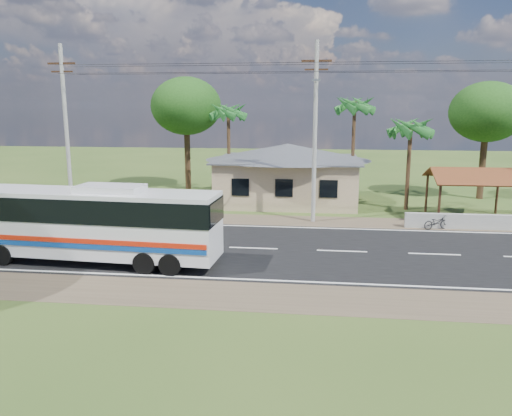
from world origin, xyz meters
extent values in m
plane|color=#2E4819|center=(0.00, 0.00, 0.00)|extent=(120.00, 120.00, 0.00)
cube|color=black|center=(0.00, 0.00, 0.01)|extent=(120.00, 10.00, 0.02)
cube|color=brown|center=(0.00, 6.50, 0.01)|extent=(120.00, 3.00, 0.01)
cube|color=brown|center=(0.00, -6.50, 0.01)|extent=(120.00, 3.00, 0.01)
cube|color=silver|center=(0.00, 4.70, 0.03)|extent=(120.00, 0.15, 0.01)
cube|color=silver|center=(0.00, -4.70, 0.03)|extent=(120.00, 0.15, 0.01)
cube|color=silver|center=(0.00, 0.00, 0.03)|extent=(120.00, 0.15, 0.01)
cube|color=tan|center=(1.00, 13.00, 1.60)|extent=(10.00, 8.00, 3.20)
cube|color=#4C4F54|center=(1.00, 13.00, 3.25)|extent=(10.60, 8.60, 0.10)
pyramid|color=#4C4F54|center=(1.00, 13.00, 4.40)|extent=(12.40, 10.00, 1.20)
cube|color=black|center=(-2.00, 8.98, 1.70)|extent=(1.20, 0.08, 1.20)
cube|color=black|center=(1.00, 8.98, 1.70)|extent=(1.20, 0.08, 1.20)
cube|color=black|center=(4.00, 8.98, 1.70)|extent=(1.20, 0.08, 1.20)
cylinder|color=#392514|center=(10.70, 6.70, 1.30)|extent=(0.16, 0.16, 2.60)
cylinder|color=#392514|center=(10.70, 10.30, 1.30)|extent=(0.16, 0.16, 2.60)
cylinder|color=#392514|center=(15.30, 10.30, 1.30)|extent=(0.16, 0.16, 2.60)
cube|color=brown|center=(13.00, 7.40, 2.90)|extent=(5.20, 2.28, 0.90)
cube|color=brown|center=(13.00, 9.60, 2.90)|extent=(5.20, 2.28, 0.90)
cube|color=#392514|center=(13.00, 8.50, 3.25)|extent=(5.20, 0.12, 0.12)
cube|color=#9E9E99|center=(12.00, 5.60, 0.45)|extent=(7.00, 0.30, 0.90)
cylinder|color=#9E9E99|center=(-13.00, 6.50, 5.50)|extent=(0.26, 0.26, 11.00)
cube|color=#392514|center=(-13.00, 6.50, 9.80)|extent=(1.80, 0.12, 0.12)
cube|color=#392514|center=(-13.00, 6.50, 9.30)|extent=(1.40, 0.10, 0.10)
cylinder|color=#9E9E99|center=(3.00, 6.50, 5.50)|extent=(0.26, 0.26, 11.00)
cube|color=#392514|center=(3.00, 6.50, 9.80)|extent=(1.80, 0.12, 0.12)
cube|color=#392514|center=(3.00, 6.50, 9.30)|extent=(1.40, 0.10, 0.10)
cylinder|color=gray|center=(3.00, 5.50, 8.60)|extent=(0.08, 2.00, 0.08)
cube|color=gray|center=(3.00, 4.50, 8.60)|extent=(0.50, 0.18, 0.12)
cylinder|color=black|center=(-5.00, 6.50, 9.60)|extent=(16.00, 0.02, 0.02)
cylinder|color=black|center=(10.50, 6.50, 9.60)|extent=(15.00, 0.02, 0.02)
cylinder|color=#47301E|center=(9.50, 11.00, 3.00)|extent=(0.28, 0.28, 6.00)
cylinder|color=#47301E|center=(6.00, 15.50, 3.75)|extent=(0.28, 0.28, 7.50)
cylinder|color=#47301E|center=(-4.00, 16.00, 3.50)|extent=(0.28, 0.28, 7.00)
cylinder|color=#47301E|center=(-8.00, 18.00, 2.97)|extent=(0.50, 0.50, 5.95)
ellipsoid|color=#163D10|center=(-8.00, 18.00, 7.15)|extent=(6.00, 6.00, 4.92)
cylinder|color=#47301E|center=(16.00, 16.00, 2.80)|extent=(0.50, 0.50, 5.60)
ellipsoid|color=#163D10|center=(16.00, 16.00, 6.72)|extent=(5.60, 5.60, 4.59)
cube|color=silver|center=(-7.08, -3.15, 1.92)|extent=(11.92, 3.19, 2.95)
cube|color=black|center=(-7.08, -3.15, 2.65)|extent=(11.97, 3.25, 1.08)
cube|color=#B41E0B|center=(-7.16, -4.40, 1.37)|extent=(11.57, 0.76, 0.22)
cube|color=navy|center=(-7.16, -4.40, 1.13)|extent=(11.57, 0.76, 0.22)
cube|color=silver|center=(-6.10, -3.22, 3.54)|extent=(3.04, 1.75, 0.29)
cylinder|color=black|center=(-11.07, -4.04, 0.49)|extent=(1.00, 0.40, 0.98)
cylinder|color=black|center=(-10.93, -1.78, 0.49)|extent=(1.00, 0.40, 0.98)
cylinder|color=black|center=(-4.21, -4.47, 0.49)|extent=(1.00, 0.40, 0.98)
cylinder|color=black|center=(-4.07, -2.21, 0.49)|extent=(1.00, 0.40, 0.98)
cylinder|color=black|center=(-3.04, -4.54, 0.49)|extent=(1.00, 0.40, 0.98)
cylinder|color=black|center=(-2.90, -2.29, 0.49)|extent=(1.00, 0.40, 0.98)
imported|color=black|center=(10.27, 5.27, 0.43)|extent=(1.74, 1.14, 0.86)
camera|label=1|loc=(3.03, -24.45, 7.20)|focal=35.00mm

